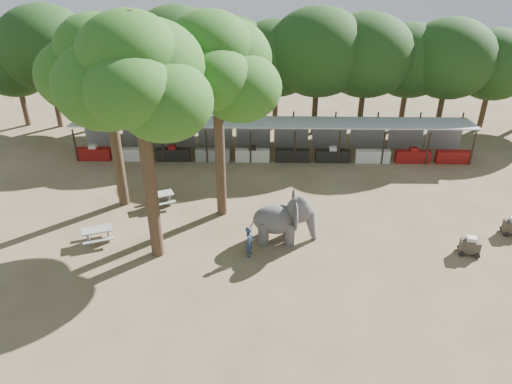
{
  "coord_description": "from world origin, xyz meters",
  "views": [
    {
      "loc": [
        -0.55,
        -18.72,
        15.55
      ],
      "look_at": [
        -1.0,
        5.0,
        2.0
      ],
      "focal_mm": 35.0,
      "sensor_mm": 36.0,
      "label": 1
    }
  ],
  "objects_px": {
    "elephant": "(284,219)",
    "handler": "(249,241)",
    "yard_tree_center": "(135,78)",
    "yard_tree_back": "(214,67)",
    "picnic_table_far": "(160,198)",
    "picnic_table_near": "(98,233)",
    "cart_front": "(470,246)",
    "yard_tree_left": "(103,68)"
  },
  "relations": [
    {
      "from": "handler",
      "to": "yard_tree_center",
      "type": "bearing_deg",
      "value": 95.52
    },
    {
      "from": "elephant",
      "to": "yard_tree_back",
      "type": "bearing_deg",
      "value": 140.74
    },
    {
      "from": "elephant",
      "to": "yard_tree_left",
      "type": "bearing_deg",
      "value": 156.83
    },
    {
      "from": "yard_tree_back",
      "to": "yard_tree_center",
      "type": "bearing_deg",
      "value": -126.86
    },
    {
      "from": "handler",
      "to": "picnic_table_near",
      "type": "bearing_deg",
      "value": 90.99
    },
    {
      "from": "yard_tree_back",
      "to": "handler",
      "type": "relative_size",
      "value": 6.57
    },
    {
      "from": "yard_tree_back",
      "to": "picnic_table_far",
      "type": "bearing_deg",
      "value": 170.97
    },
    {
      "from": "yard_tree_back",
      "to": "picnic_table_near",
      "type": "distance_m",
      "value": 10.66
    },
    {
      "from": "yard_tree_left",
      "to": "cart_front",
      "type": "bearing_deg",
      "value": -14.37
    },
    {
      "from": "yard_tree_center",
      "to": "picnic_table_far",
      "type": "xyz_separation_m",
      "value": [
        -0.63,
        4.58,
        -8.69
      ]
    },
    {
      "from": "picnic_table_near",
      "to": "cart_front",
      "type": "distance_m",
      "value": 19.42
    },
    {
      "from": "yard_tree_center",
      "to": "yard_tree_back",
      "type": "distance_m",
      "value": 5.04
    },
    {
      "from": "yard_tree_center",
      "to": "yard_tree_back",
      "type": "height_order",
      "value": "yard_tree_center"
    },
    {
      "from": "yard_tree_left",
      "to": "cart_front",
      "type": "xyz_separation_m",
      "value": [
        19.16,
        -4.91,
        -7.69
      ]
    },
    {
      "from": "yard_tree_center",
      "to": "yard_tree_back",
      "type": "xyz_separation_m",
      "value": [
        3.0,
        4.0,
        -0.67
      ]
    },
    {
      "from": "elephant",
      "to": "picnic_table_far",
      "type": "distance_m",
      "value": 8.08
    },
    {
      "from": "yard_tree_back",
      "to": "cart_front",
      "type": "distance_m",
      "value": 15.9
    },
    {
      "from": "yard_tree_left",
      "to": "picnic_table_near",
      "type": "xyz_separation_m",
      "value": [
        -0.25,
        -4.18,
        -7.69
      ]
    },
    {
      "from": "picnic_table_near",
      "to": "cart_front",
      "type": "xyz_separation_m",
      "value": [
        19.4,
        -0.73,
        -0.0
      ]
    },
    {
      "from": "yard_tree_left",
      "to": "handler",
      "type": "distance_m",
      "value": 11.97
    },
    {
      "from": "yard_tree_back",
      "to": "elephant",
      "type": "bearing_deg",
      "value": -37.71
    },
    {
      "from": "handler",
      "to": "picnic_table_far",
      "type": "distance_m",
      "value": 7.32
    },
    {
      "from": "yard_tree_back",
      "to": "elephant",
      "type": "xyz_separation_m",
      "value": [
        3.65,
        -2.82,
        -7.21
      ]
    },
    {
      "from": "yard_tree_center",
      "to": "cart_front",
      "type": "height_order",
      "value": "yard_tree_center"
    },
    {
      "from": "yard_tree_left",
      "to": "picnic_table_near",
      "type": "height_order",
      "value": "yard_tree_left"
    },
    {
      "from": "elephant",
      "to": "picnic_table_far",
      "type": "xyz_separation_m",
      "value": [
        -7.28,
        3.4,
        -0.81
      ]
    },
    {
      "from": "picnic_table_near",
      "to": "picnic_table_far",
      "type": "relative_size",
      "value": 0.96
    },
    {
      "from": "picnic_table_near",
      "to": "picnic_table_far",
      "type": "distance_m",
      "value": 4.58
    },
    {
      "from": "yard_tree_left",
      "to": "picnic_table_near",
      "type": "bearing_deg",
      "value": -93.36
    },
    {
      "from": "yard_tree_back",
      "to": "handler",
      "type": "distance_m",
      "value": 8.97
    },
    {
      "from": "yard_tree_back",
      "to": "elephant",
      "type": "relative_size",
      "value": 3.27
    },
    {
      "from": "yard_tree_center",
      "to": "picnic_table_near",
      "type": "distance_m",
      "value": 9.32
    },
    {
      "from": "elephant",
      "to": "handler",
      "type": "relative_size",
      "value": 2.01
    },
    {
      "from": "yard_tree_center",
      "to": "handler",
      "type": "relative_size",
      "value": 6.96
    },
    {
      "from": "elephant",
      "to": "yard_tree_center",
      "type": "bearing_deg",
      "value": -171.52
    },
    {
      "from": "handler",
      "to": "picnic_table_near",
      "type": "height_order",
      "value": "handler"
    },
    {
      "from": "yard_tree_center",
      "to": "cart_front",
      "type": "relative_size",
      "value": 10.21
    },
    {
      "from": "picnic_table_near",
      "to": "yard_tree_center",
      "type": "bearing_deg",
      "value": -33.45
    },
    {
      "from": "yard_tree_back",
      "to": "cart_front",
      "type": "relative_size",
      "value": 9.63
    },
    {
      "from": "picnic_table_near",
      "to": "picnic_table_far",
      "type": "bearing_deg",
      "value": 35.86
    },
    {
      "from": "elephant",
      "to": "handler",
      "type": "distance_m",
      "value": 2.34
    },
    {
      "from": "elephant",
      "to": "handler",
      "type": "bearing_deg",
      "value": -142.82
    }
  ]
}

